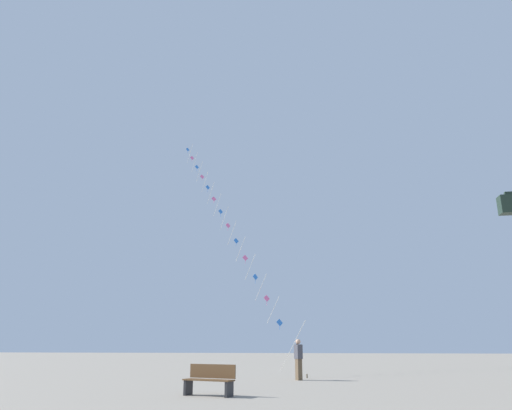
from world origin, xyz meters
name	(u,v)px	position (x,y,z in m)	size (l,w,h in m)	color
ground_plane	(364,383)	(0.00, 20.00, 0.00)	(160.00, 160.00, 0.00)	gray
kite_train	(225,220)	(-8.36, 30.95, 9.92)	(11.58, 16.66, 19.18)	brown
kite_flyer	(298,358)	(-2.71, 20.95, 0.90)	(0.44, 0.61, 1.71)	brown
park_bench	(210,380)	(-4.85, 13.76, 0.45)	(1.66, 0.93, 0.89)	brown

